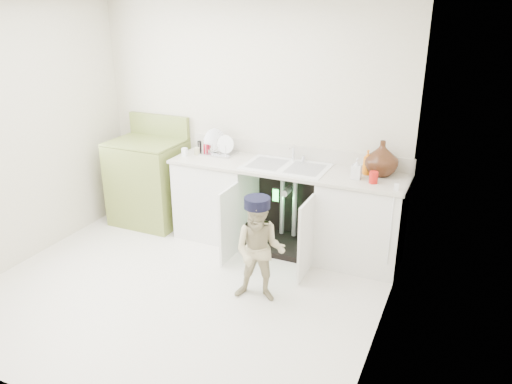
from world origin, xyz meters
TOP-DOWN VIEW (x-y plane):
  - ground at (0.00, 0.00)m, footprint 3.50×3.50m
  - room_shell at (0.00, 0.00)m, footprint 6.00×5.50m
  - counter_run at (0.58, 1.21)m, footprint 2.44×1.02m
  - avocado_stove at (-1.14, 1.18)m, footprint 0.79×0.65m
  - repair_worker at (0.71, 0.18)m, footprint 0.52×0.91m

SIDE VIEW (x-z plane):
  - ground at x=0.00m, z-range 0.00..0.00m
  - counter_run at x=0.58m, z-range -0.14..1.09m
  - repair_worker at x=0.71m, z-range 0.01..0.96m
  - avocado_stove at x=-1.14m, z-range -0.11..1.12m
  - room_shell at x=0.00m, z-range 0.62..1.88m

